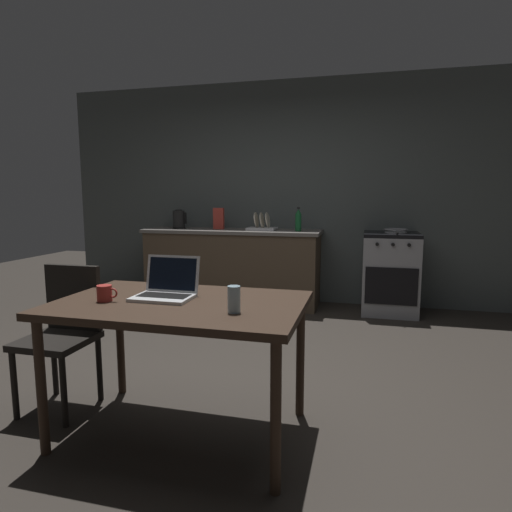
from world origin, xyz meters
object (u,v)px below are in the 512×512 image
(dining_table, at_px, (180,314))
(drinking_glass, at_px, (234,299))
(laptop, at_px, (166,289))
(electric_kettle, at_px, (179,219))
(dish_rack, at_px, (262,226))
(frying_pan, at_px, (396,231))
(stove_oven, at_px, (390,273))
(cereal_box, at_px, (219,218))
(coffee_mug, at_px, (105,293))
(bottle, at_px, (298,220))
(chair, at_px, (64,327))

(dining_table, distance_m, drinking_glass, 0.40)
(drinking_glass, bearing_deg, laptop, 156.21)
(electric_kettle, distance_m, dish_rack, 1.08)
(frying_pan, xyz_separation_m, dish_rack, (-1.53, 0.03, 0.02))
(stove_oven, distance_m, dining_table, 3.17)
(drinking_glass, bearing_deg, cereal_box, 110.45)
(cereal_box, bearing_deg, drinking_glass, -69.55)
(coffee_mug, xyz_separation_m, cereal_box, (-0.41, 3.04, 0.24))
(dish_rack, bearing_deg, dining_table, -85.18)
(electric_kettle, xyz_separation_m, dish_rack, (1.07, 0.00, -0.06))
(bottle, distance_m, coffee_mug, 3.03)
(stove_oven, xyz_separation_m, chair, (-2.09, -2.78, 0.05))
(stove_oven, distance_m, drinking_glass, 3.21)
(laptop, distance_m, coffee_mug, 0.32)
(dining_table, xyz_separation_m, cereal_box, (-0.80, 2.94, 0.36))
(laptop, distance_m, frying_pan, 3.16)
(chair, xyz_separation_m, coffee_mug, (0.46, -0.24, 0.29))
(coffee_mug, bearing_deg, frying_pan, 60.77)
(dining_table, distance_m, dish_rack, 2.94)
(bottle, distance_m, dish_rack, 0.46)
(dining_table, bearing_deg, electric_kettle, 114.35)
(coffee_mug, height_order, cereal_box, cereal_box)
(electric_kettle, xyz_separation_m, drinking_glass, (1.67, -3.06, -0.20))
(stove_oven, xyz_separation_m, drinking_glass, (-0.89, -3.06, 0.37))
(chair, xyz_separation_m, drinking_glass, (1.20, -0.28, 0.32))
(drinking_glass, bearing_deg, bottle, 92.89)
(laptop, distance_m, electric_kettle, 3.11)
(laptop, bearing_deg, stove_oven, 74.83)
(electric_kettle, xyz_separation_m, cereal_box, (0.52, 0.02, 0.02))
(dining_table, relative_size, bottle, 4.81)
(dish_rack, bearing_deg, bottle, -6.42)
(cereal_box, height_order, dish_rack, cereal_box)
(dining_table, bearing_deg, coffee_mug, -165.27)
(dining_table, xyz_separation_m, chair, (-0.85, 0.13, -0.18))
(laptop, xyz_separation_m, bottle, (0.31, 2.81, 0.24))
(laptop, bearing_deg, electric_kettle, 123.09)
(electric_kettle, relative_size, dish_rack, 0.69)
(chair, relative_size, cereal_box, 3.41)
(dining_table, bearing_deg, laptop, 152.13)
(electric_kettle, relative_size, bottle, 0.85)
(dining_table, distance_m, laptop, 0.17)
(dining_table, xyz_separation_m, laptop, (-0.11, 0.06, 0.12))
(dining_table, height_order, coffee_mug, coffee_mug)
(frying_pan, bearing_deg, electric_kettle, 179.38)
(stove_oven, relative_size, laptop, 2.85)
(frying_pan, bearing_deg, coffee_mug, -119.23)
(dining_table, height_order, chair, chair)
(laptop, distance_m, dish_rack, 2.87)
(electric_kettle, bearing_deg, stove_oven, -0.06)
(coffee_mug, bearing_deg, bottle, 78.80)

